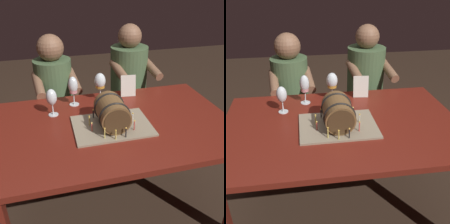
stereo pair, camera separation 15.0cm
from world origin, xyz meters
TOP-DOWN VIEW (x-y plane):
  - ground_plane at (0.00, 0.00)m, footprint 8.00×8.00m
  - dining_table at (0.00, 0.00)m, footprint 1.46×0.94m
  - barrel_cake at (-0.03, -0.03)m, footprint 0.46×0.34m
  - wine_glass_amber at (-0.02, 0.35)m, footprint 0.08×0.08m
  - wine_glass_empty at (-0.37, 0.20)m, footprint 0.07×0.07m
  - wine_glass_rose at (-0.21, 0.32)m, footprint 0.07×0.07m
  - menu_card at (0.19, 0.36)m, footprint 0.11×0.04m
  - person_seated_left at (-0.33, 0.75)m, footprint 0.37×0.47m
  - person_seated_right at (0.33, 0.76)m, footprint 0.39×0.49m

SIDE VIEW (x-z plane):
  - ground_plane at x=0.00m, z-range 0.00..0.00m
  - person_seated_left at x=-0.33m, z-range -0.06..1.08m
  - person_seated_right at x=0.33m, z-range -0.05..1.13m
  - dining_table at x=0.00m, z-range 0.27..1.00m
  - menu_card at x=0.19m, z-range 0.73..0.89m
  - barrel_cake at x=-0.03m, z-range 0.72..0.91m
  - wine_glass_empty at x=-0.37m, z-range 0.77..0.95m
  - wine_glass_amber at x=-0.02m, z-range 0.77..0.97m
  - wine_glass_rose at x=-0.21m, z-range 0.77..0.97m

